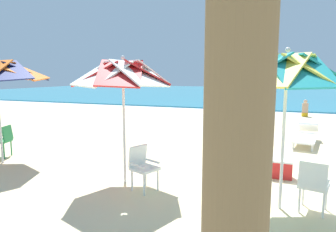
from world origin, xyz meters
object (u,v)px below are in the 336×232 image
at_px(beach_umbrella_1, 123,75).
at_px(plastic_chair_0, 313,183).
at_px(beach_umbrella_0, 287,73).
at_px(beachgoer_seated, 305,111).
at_px(plastic_chair_2, 3,139).
at_px(cooler_box, 280,168).
at_px(sun_lounger_2, 245,133).
at_px(sun_lounger_1, 306,136).
at_px(plastic_chair_1, 142,165).

bearing_deg(beach_umbrella_1, plastic_chair_0, -2.65).
bearing_deg(beach_umbrella_0, beachgoer_seated, 84.86).
distance_m(plastic_chair_2, cooler_box, 7.16).
height_order(plastic_chair_0, cooler_box, plastic_chair_0).
relative_size(beach_umbrella_0, sun_lounger_2, 1.21).
xyz_separation_m(plastic_chair_0, sun_lounger_1, (0.23, 5.25, -0.22)).
distance_m(plastic_chair_0, beach_umbrella_1, 3.94).
height_order(beach_umbrella_1, cooler_box, beach_umbrella_1).
relative_size(sun_lounger_2, beachgoer_seated, 2.37).
bearing_deg(beach_umbrella_1, sun_lounger_2, 69.22).
relative_size(beach_umbrella_0, beachgoer_seated, 2.88).
bearing_deg(beach_umbrella_1, beachgoer_seated, 71.47).
bearing_deg(beachgoer_seated, plastic_chair_0, -92.95).
bearing_deg(plastic_chair_0, sun_lounger_2, 107.89).
bearing_deg(cooler_box, plastic_chair_2, -172.63).
height_order(sun_lounger_1, beachgoer_seated, beachgoer_seated).
distance_m(beach_umbrella_0, sun_lounger_2, 5.63).
bearing_deg(beachgoer_seated, sun_lounger_2, -107.02).
relative_size(plastic_chair_2, cooler_box, 1.73).
relative_size(plastic_chair_0, plastic_chair_1, 1.00).
xyz_separation_m(beach_umbrella_0, plastic_chair_0, (0.49, 0.01, -1.77)).
relative_size(plastic_chair_1, cooler_box, 1.73).
xyz_separation_m(beach_umbrella_0, plastic_chair_1, (-2.52, -0.08, -1.77)).
xyz_separation_m(beach_umbrella_1, beachgoer_seated, (4.19, 12.49, -1.94)).
bearing_deg(beach_umbrella_0, plastic_chair_1, -178.23).
bearing_deg(plastic_chair_2, sun_lounger_2, 36.61).
distance_m(sun_lounger_1, beachgoer_seated, 7.41).
bearing_deg(plastic_chair_1, plastic_chair_0, 1.71).
bearing_deg(plastic_chair_1, plastic_chair_2, 170.10).
distance_m(plastic_chair_0, plastic_chair_2, 7.63).
height_order(beach_umbrella_0, sun_lounger_2, beach_umbrella_0).
bearing_deg(beach_umbrella_0, cooler_box, 90.36).
xyz_separation_m(plastic_chair_2, sun_lounger_2, (5.94, 4.41, -0.22)).
relative_size(plastic_chair_0, plastic_chair_2, 1.00).
distance_m(sun_lounger_1, sun_lounger_2, 1.89).
height_order(beach_umbrella_1, plastic_chair_1, beach_umbrella_1).
relative_size(sun_lounger_1, cooler_box, 4.43).
xyz_separation_m(plastic_chair_1, sun_lounger_1, (3.24, 5.34, -0.22)).
xyz_separation_m(sun_lounger_1, sun_lounger_2, (-1.89, -0.13, 0.00)).
xyz_separation_m(plastic_chair_1, cooler_box, (2.51, 1.72, -0.30)).
height_order(beach_umbrella_0, beach_umbrella_1, beach_umbrella_0).
height_order(sun_lounger_2, beachgoer_seated, beachgoer_seated).
height_order(sun_lounger_1, sun_lounger_2, same).
xyz_separation_m(plastic_chair_0, sun_lounger_2, (-1.65, 5.12, -0.22)).
height_order(beach_umbrella_0, sun_lounger_1, beach_umbrella_0).
xyz_separation_m(plastic_chair_0, plastic_chair_1, (-3.01, -0.09, 0.00)).
distance_m(beach_umbrella_1, sun_lounger_1, 6.63).
distance_m(plastic_chair_2, beachgoer_seated, 14.52).
distance_m(plastic_chair_0, sun_lounger_1, 5.26).
bearing_deg(beachgoer_seated, sun_lounger_1, -93.24).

